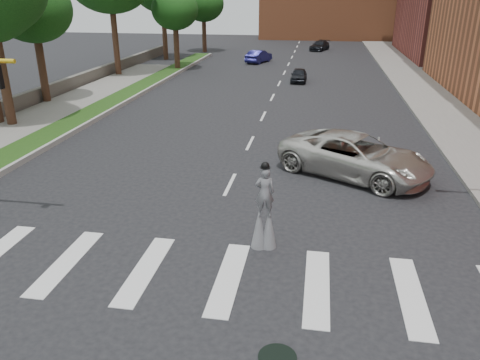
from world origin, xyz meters
The scene contains 14 objects.
ground_plane centered at (0.00, 0.00, 0.00)m, with size 160.00×160.00×0.00m, color black.
grass_median centered at (-11.50, 20.00, 0.12)m, with size 2.00×60.00×0.25m, color #1A3B11.
median_curb centered at (-10.45, 20.00, 0.14)m, with size 0.20×60.00×0.28m, color #9A9A94.
sidewalk_right centered at (12.50, 25.00, 0.09)m, with size 5.00×90.00×0.18m, color slate.
stone_wall centered at (-17.00, 22.00, 0.55)m, with size 0.50×56.00×1.10m, color #524E46.
manhole centered at (3.00, -2.00, 0.02)m, with size 0.90×0.90×0.04m, color black.
stilt_performer centered at (2.08, 2.96, 1.16)m, with size 0.84×0.57×2.98m.
suv_crossing centered at (5.35, 9.99, 0.95)m, with size 3.15×6.83×1.90m, color beige.
car_near centered at (1.69, 33.13, 0.60)m, with size 1.42×3.52×1.20m, color black.
car_mid centered at (-3.51, 44.63, 0.71)m, with size 1.51×4.32×1.42m, color navy.
car_far centered at (3.33, 57.73, 0.64)m, with size 1.81×4.44×1.29m, color black.
tree_3 centered at (-16.37, 21.20, 6.54)m, with size 5.32×5.32×8.85m.
tree_6 centered at (-11.23, 37.76, 5.95)m, with size 4.71×4.71×8.01m.
tree_7 centered at (-12.06, 53.34, 6.12)m, with size 5.39×5.39×8.45m.
Camera 1 is at (3.54, -10.42, 7.85)m, focal length 35.00 mm.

